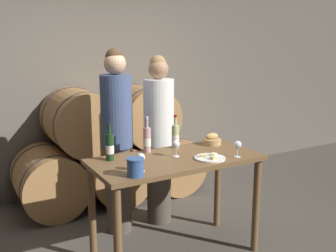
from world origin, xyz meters
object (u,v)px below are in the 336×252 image
object	(u,v)px
wine_glass_far_left	(141,158)
wine_bottle_white	(175,136)
person_right	(159,138)
cheese_plate	(210,158)
wine_bottle_rose	(147,139)
wine_glass_center	(238,145)
tasting_table	(176,173)
wine_bottle_red	(110,147)
bread_basket	(212,140)
person_left	(117,139)
wine_glass_left	(176,145)
blue_crock	(135,166)

from	to	relation	value
wine_glass_far_left	wine_bottle_white	bearing A→B (deg)	38.64
person_right	cheese_plate	distance (m)	0.87
person_right	wine_glass_far_left	size ratio (longest dim) A/B	12.26
wine_bottle_rose	cheese_plate	world-z (taller)	wine_bottle_rose
cheese_plate	wine_glass_far_left	xyz separation A→B (m)	(-0.65, -0.01, 0.10)
wine_glass_far_left	wine_glass_center	distance (m)	0.89
tasting_table	wine_bottle_white	distance (m)	0.41
wine_bottle_red	bread_basket	xyz separation A→B (m)	(1.05, 0.00, -0.07)
wine_bottle_red	wine_bottle_rose	bearing A→B (deg)	10.73
wine_bottle_red	wine_bottle_white	world-z (taller)	wine_bottle_red
wine_bottle_white	wine_glass_far_left	xyz separation A→B (m)	(-0.58, -0.46, -0.01)
person_left	wine_bottle_white	world-z (taller)	person_left
person_left	wine_bottle_rose	size ratio (longest dim) A/B	5.65
bread_basket	wine_glass_far_left	world-z (taller)	wine_glass_far_left
wine_glass_left	wine_bottle_red	bearing A→B (deg)	161.58
wine_bottle_red	wine_glass_center	size ratio (longest dim) A/B	2.27
tasting_table	person_left	distance (m)	0.76
person_left	wine_glass_left	size ratio (longest dim) A/B	12.76
wine_glass_far_left	wine_glass_center	bearing A→B (deg)	-4.13
bread_basket	cheese_plate	xyz separation A→B (m)	(-0.29, -0.38, -0.03)
wine_bottle_white	bread_basket	size ratio (longest dim) A/B	1.73
wine_bottle_rose	wine_glass_left	xyz separation A→B (m)	(0.15, -0.25, -0.01)
wine_glass_center	wine_bottle_rose	bearing A→B (deg)	139.01
bread_basket	wine_bottle_red	bearing A→B (deg)	-179.78
wine_bottle_white	wine_bottle_red	bearing A→B (deg)	-173.71
person_left	wine_glass_center	distance (m)	1.19
person_left	cheese_plate	world-z (taller)	person_left
wine_bottle_rose	blue_crock	xyz separation A→B (m)	(-0.37, -0.54, -0.04)
person_left	bread_basket	size ratio (longest dim) A/B	10.10
person_left	wine_bottle_red	xyz separation A→B (m)	(-0.26, -0.49, 0.07)
wine_bottle_white	blue_crock	size ratio (longest dim) A/B	2.28
wine_glass_far_left	wine_glass_left	bearing A→B (deg)	25.72
cheese_plate	wine_glass_center	distance (m)	0.26
person_right	bread_basket	distance (m)	0.58
wine_bottle_red	wine_glass_far_left	bearing A→B (deg)	-75.69
bread_basket	wine_glass_left	world-z (taller)	wine_glass_left
tasting_table	wine_glass_far_left	size ratio (longest dim) A/B	10.18
tasting_table	wine_bottle_rose	world-z (taller)	wine_bottle_rose
wine_bottle_red	wine_glass_far_left	distance (m)	0.40
wine_bottle_red	wine_glass_left	distance (m)	0.56
wine_bottle_white	bread_basket	bearing A→B (deg)	-10.93
blue_crock	wine_glass_center	distance (m)	0.97
wine_bottle_white	wine_glass_far_left	size ratio (longest dim) A/B	2.19
person_right	wine_bottle_rose	world-z (taller)	person_right
person_right	blue_crock	bearing A→B (deg)	-126.59
tasting_table	wine_bottle_red	world-z (taller)	wine_bottle_red
wine_bottle_red	wine_glass_center	world-z (taller)	wine_bottle_red
wine_bottle_red	blue_crock	bearing A→B (deg)	-88.15
wine_glass_far_left	wine_glass_center	size ratio (longest dim) A/B	1.00
bread_basket	person_left	bearing A→B (deg)	148.45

